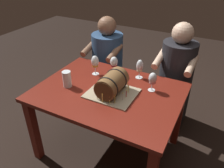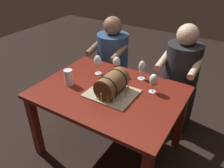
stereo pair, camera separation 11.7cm
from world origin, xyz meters
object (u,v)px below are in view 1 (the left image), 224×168
at_px(person_seated_left, 107,65).
at_px(wine_glass_rose, 153,79).
at_px(beer_pint, 67,80).
at_px(barrel_cake, 112,85).
at_px(wine_glass_white, 140,67).
at_px(wine_glass_red, 114,63).
at_px(person_seated_right, 175,79).
at_px(dining_table, 108,100).
at_px(wine_glass_amber, 95,62).

bearing_deg(person_seated_left, wine_glass_rose, -36.78).
relative_size(beer_pint, person_seated_left, 0.13).
relative_size(barrel_cake, wine_glass_white, 2.17).
bearing_deg(barrel_cake, wine_glass_red, 114.63).
relative_size(wine_glass_red, wine_glass_white, 0.98).
height_order(wine_glass_red, person_seated_right, person_seated_right).
bearing_deg(person_seated_right, wine_glass_rose, -98.97).
height_order(dining_table, wine_glass_red, wine_glass_red).
relative_size(dining_table, wine_glass_rose, 7.25).
distance_m(wine_glass_red, person_seated_right, 0.75).
distance_m(dining_table, wine_glass_white, 0.44).
relative_size(dining_table, person_seated_right, 1.06).
height_order(barrel_cake, wine_glass_rose, barrel_cake).
bearing_deg(wine_glass_red, wine_glass_white, 10.58).
bearing_deg(beer_pint, wine_glass_red, 56.40).
distance_m(barrel_cake, person_seated_left, 0.96).
relative_size(wine_glass_amber, person_seated_right, 0.17).
height_order(barrel_cake, beer_pint, barrel_cake).
bearing_deg(wine_glass_red, barrel_cake, -65.37).
bearing_deg(wine_glass_red, person_seated_right, 40.90).
bearing_deg(person_seated_left, dining_table, -60.61).
relative_size(wine_glass_red, wine_glass_amber, 0.94).
bearing_deg(wine_glass_white, wine_glass_rose, -41.28).
bearing_deg(person_seated_left, wine_glass_red, -54.39).
relative_size(wine_glass_red, wine_glass_rose, 1.06).
xyz_separation_m(dining_table, person_seated_left, (-0.43, 0.76, -0.07)).
bearing_deg(wine_glass_amber, wine_glass_red, 27.93).
xyz_separation_m(barrel_cake, wine_glass_rose, (0.29, 0.21, 0.02)).
bearing_deg(person_seated_left, person_seated_right, 0.00).
bearing_deg(wine_glass_red, beer_pint, -123.60).
height_order(wine_glass_red, beer_pint, wine_glass_red).
distance_m(dining_table, barrel_cake, 0.21).
height_order(wine_glass_rose, person_seated_left, person_seated_left).
relative_size(barrel_cake, wine_glass_amber, 2.08).
bearing_deg(person_seated_right, wine_glass_red, -139.10).
distance_m(wine_glass_white, person_seated_left, 0.77).
height_order(wine_glass_white, person_seated_right, person_seated_right).
bearing_deg(wine_glass_amber, wine_glass_white, 17.85).
distance_m(barrel_cake, wine_glass_amber, 0.40).
bearing_deg(dining_table, person_seated_left, 119.39).
relative_size(dining_table, wine_glass_white, 6.70).
height_order(wine_glass_red, wine_glass_white, wine_glass_white).
bearing_deg(person_seated_right, person_seated_left, -180.00).
height_order(wine_glass_amber, beer_pint, wine_glass_amber).
relative_size(wine_glass_red, beer_pint, 1.25).
relative_size(wine_glass_amber, beer_pint, 1.32).
height_order(wine_glass_white, beer_pint, wine_glass_white).
xyz_separation_m(barrel_cake, wine_glass_white, (0.10, 0.38, 0.03)).
bearing_deg(barrel_cake, person_seated_left, 121.31).
distance_m(wine_glass_red, beer_pint, 0.49).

